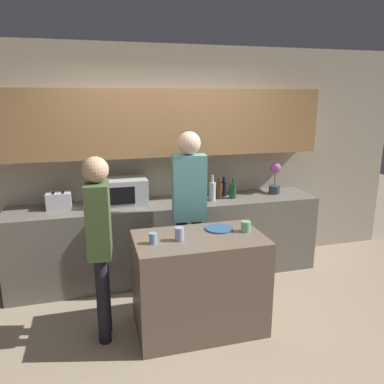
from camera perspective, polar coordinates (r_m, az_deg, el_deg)
The scene contains 18 objects.
ground_plane at distance 3.55m, azimuth 1.49°, elevation -22.22°, with size 14.00×14.00×0.00m, color gray.
back_wall at distance 4.50m, azimuth -4.46°, elevation 6.94°, with size 6.40×0.40×2.70m.
back_counter at distance 4.51m, azimuth -3.54°, elevation -7.18°, with size 3.60×0.62×0.92m.
kitchen_island at distance 3.54m, azimuth 1.08°, elevation -13.65°, with size 1.16×0.69×0.90m.
microwave at distance 4.31m, azimuth -10.39°, elevation 0.08°, with size 0.52×0.39×0.30m.
toaster at distance 4.33m, azimuth -19.64°, elevation -1.28°, with size 0.26×0.16×0.18m.
potted_plant at distance 4.82m, azimuth 12.53°, elevation 2.08°, with size 0.14×0.14×0.39m.
bottle_0 at distance 4.52m, azimuth 1.33°, elevation 0.50°, with size 0.06×0.06×0.30m.
bottle_1 at distance 4.40m, azimuth 3.12°, elevation 0.15°, with size 0.08×0.08×0.31m.
bottle_2 at distance 4.50m, azimuth 4.11°, elevation 0.21°, with size 0.09×0.09×0.26m.
bottle_3 at distance 4.63m, azimuth 4.82°, elevation 0.51°, with size 0.09×0.09×0.24m.
bottle_4 at distance 4.54m, azimuth 6.24°, elevation 0.23°, with size 0.09×0.09×0.25m.
plate_on_island at distance 3.54m, azimuth 4.16°, elevation -5.59°, with size 0.26×0.26×0.01m.
cup_0 at distance 3.25m, azimuth -1.94°, elevation -6.42°, with size 0.08×0.08×0.12m.
cup_1 at distance 3.21m, azimuth -5.97°, elevation -7.03°, with size 0.07×0.07×0.09m.
cup_2 at distance 3.50m, azimuth 8.19°, elevation -5.21°, with size 0.09×0.09×0.10m.
person_left at distance 3.87m, azimuth -0.43°, elevation -1.26°, with size 0.36×0.23×1.78m.
person_center at distance 3.28m, azimuth -13.92°, elevation -6.33°, with size 0.22×0.36×1.65m.
Camera 1 is at (-0.83, -2.73, 2.11)m, focal length 35.00 mm.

